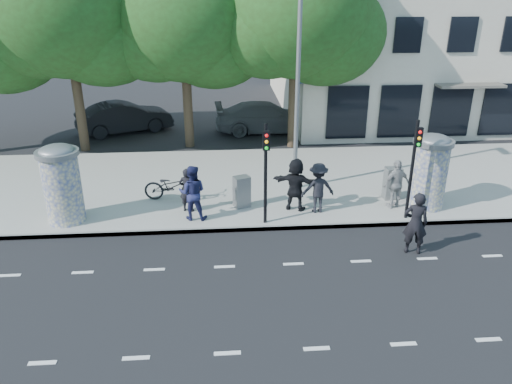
{
  "coord_description": "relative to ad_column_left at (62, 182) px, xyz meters",
  "views": [
    {
      "loc": [
        -2.03,
        -10.94,
        7.67
      ],
      "look_at": [
        -0.93,
        3.5,
        1.41
      ],
      "focal_mm": 35.0,
      "sensor_mm": 36.0,
      "label": 1
    }
  ],
  "objects": [
    {
      "name": "ad_column_right",
      "position": [
        12.4,
        0.2,
        0.0
      ],
      "size": [
        1.36,
        1.36,
        2.65
      ],
      "color": "beige",
      "rests_on": "sidewalk"
    },
    {
      "name": "ped_e",
      "position": [
        11.26,
        0.2,
        -0.5
      ],
      "size": [
        1.17,
        0.9,
        1.77
      ],
      "primitive_type": "imported",
      "rotation": [
        0.0,
        0.0,
        3.47
      ],
      "color": "gray",
      "rests_on": "sidewalk"
    },
    {
      "name": "cabinet_left",
      "position": [
        5.89,
        0.66,
        -0.82
      ],
      "size": [
        0.65,
        0.57,
        1.14
      ],
      "primitive_type": "cube",
      "rotation": [
        0.0,
        0.0,
        0.39
      ],
      "color": "slate",
      "rests_on": "sidewalk"
    },
    {
      "name": "tree_center",
      "position": [
        8.7,
        7.8,
        4.77
      ],
      "size": [
        7.0,
        7.0,
        9.3
      ],
      "color": "#38281C",
      "rests_on": "ground"
    },
    {
      "name": "lane_dash_far",
      "position": [
        7.2,
        -3.1,
        -1.53
      ],
      "size": [
        32.0,
        0.12,
        0.01
      ],
      "primitive_type": "cube",
      "color": "silver",
      "rests_on": "ground"
    },
    {
      "name": "traffic_pole_near",
      "position": [
        6.6,
        -0.71,
        0.69
      ],
      "size": [
        0.22,
        0.31,
        3.4
      ],
      "color": "black",
      "rests_on": "sidewalk"
    },
    {
      "name": "ad_column_left",
      "position": [
        0.0,
        0.0,
        0.0
      ],
      "size": [
        1.36,
        1.36,
        2.65
      ],
      "color": "beige",
      "rests_on": "sidewalk"
    },
    {
      "name": "building",
      "position": [
        19.2,
        15.49,
        4.46
      ],
      "size": [
        20.3,
        15.85,
        12.0
      ],
      "color": "beige",
      "rests_on": "ground"
    },
    {
      "name": "ped_c",
      "position": [
        4.21,
        -0.17,
        -0.44
      ],
      "size": [
        0.99,
        0.82,
        1.89
      ],
      "primitive_type": "imported",
      "rotation": [
        0.0,
        0.0,
        3.03
      ],
      "color": "#1E214B",
      "rests_on": "sidewalk"
    },
    {
      "name": "ground",
      "position": [
        7.2,
        -4.5,
        -1.54
      ],
      "size": [
        120.0,
        120.0,
        0.0
      ],
      "primitive_type": "plane",
      "color": "black",
      "rests_on": "ground"
    },
    {
      "name": "ped_d",
      "position": [
        8.48,
        0.06,
        -0.5
      ],
      "size": [
        1.2,
        0.75,
        1.77
      ],
      "primitive_type": "imported",
      "rotation": [
        0.0,
        0.0,
        3.22
      ],
      "color": "black",
      "rests_on": "sidewalk"
    },
    {
      "name": "car_right",
      "position": [
        7.7,
        10.45,
        -0.75
      ],
      "size": [
        2.46,
        5.52,
        1.57
      ],
      "primitive_type": "imported",
      "rotation": [
        0.0,
        0.0,
        1.62
      ],
      "color": "#505457",
      "rests_on": "ground"
    },
    {
      "name": "lane_dash_near",
      "position": [
        7.2,
        -6.7,
        -1.53
      ],
      "size": [
        32.0,
        0.12,
        0.01
      ],
      "primitive_type": "cube",
      "color": "silver",
      "rests_on": "ground"
    },
    {
      "name": "tree_mid_left",
      "position": [
        -1.3,
        8.0,
        4.96
      ],
      "size": [
        7.2,
        7.2,
        9.57
      ],
      "color": "#38281C",
      "rests_on": "ground"
    },
    {
      "name": "car_mid",
      "position": [
        0.15,
        10.89,
        -0.73
      ],
      "size": [
        3.52,
        5.18,
        1.62
      ],
      "primitive_type": "imported",
      "rotation": [
        0.0,
        0.0,
        1.98
      ],
      "color": "black",
      "rests_on": "ground"
    },
    {
      "name": "bicycle",
      "position": [
        3.4,
        1.44,
        -0.85
      ],
      "size": [
        0.9,
        2.1,
        1.07
      ],
      "primitive_type": "imported",
      "rotation": [
        0.0,
        0.0,
        1.48
      ],
      "color": "black",
      "rests_on": "sidewalk"
    },
    {
      "name": "street_lamp",
      "position": [
        8.0,
        2.13,
        3.26
      ],
      "size": [
        0.25,
        0.93,
        8.0
      ],
      "color": "slate",
      "rests_on": "sidewalk"
    },
    {
      "name": "ped_b",
      "position": [
        4.01,
        0.45,
        -0.6
      ],
      "size": [
        0.64,
        0.48,
        1.58
      ],
      "primitive_type": "imported",
      "rotation": [
        0.0,
        0.0,
        2.94
      ],
      "color": "black",
      "rests_on": "sidewalk"
    },
    {
      "name": "cabinet_right",
      "position": [
        11.41,
        0.96,
        -0.79
      ],
      "size": [
        0.6,
        0.45,
        1.19
      ],
      "primitive_type": "cube",
      "rotation": [
        0.0,
        0.0,
        0.06
      ],
      "color": "gray",
      "rests_on": "sidewalk"
    },
    {
      "name": "man_road",
      "position": [
        10.87,
        -2.69,
        -0.56
      ],
      "size": [
        0.8,
        0.62,
        1.96
      ],
      "primitive_type": "imported",
      "rotation": [
        0.0,
        0.0,
        2.92
      ],
      "color": "black",
      "rests_on": "ground"
    },
    {
      "name": "tree_near_left",
      "position": [
        3.7,
        8.2,
        4.53
      ],
      "size": [
        6.8,
        6.8,
        8.97
      ],
      "color": "#38281C",
      "rests_on": "ground"
    },
    {
      "name": "curb",
      "position": [
        7.2,
        -0.95,
        -1.46
      ],
      "size": [
        40.0,
        0.1,
        0.16
      ],
      "primitive_type": "cube",
      "color": "slate",
      "rests_on": "ground"
    },
    {
      "name": "traffic_pole_far",
      "position": [
        11.4,
        -0.71,
        0.69
      ],
      "size": [
        0.22,
        0.31,
        3.4
      ],
      "color": "black",
      "rests_on": "sidewalk"
    },
    {
      "name": "sidewalk",
      "position": [
        7.2,
        3.0,
        -1.46
      ],
      "size": [
        40.0,
        8.0,
        0.15
      ],
      "primitive_type": "cube",
      "color": "gray",
      "rests_on": "ground"
    },
    {
      "name": "ped_f",
      "position": [
        7.74,
        0.3,
        -0.45
      ],
      "size": [
        1.84,
        1.25,
        1.87
      ],
      "primitive_type": "imported",
      "rotation": [
        0.0,
        0.0,
        2.74
      ],
      "color": "black",
      "rests_on": "sidewalk"
    }
  ]
}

